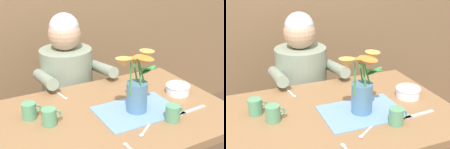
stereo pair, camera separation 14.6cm
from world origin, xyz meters
TOP-DOWN VIEW (x-y plane):
  - dining_table at (0.00, 0.00)m, footprint 1.20×0.80m
  - seated_person at (0.00, 0.62)m, footprint 0.45×0.47m
  - striped_placemat at (0.13, -0.05)m, footprint 0.40×0.28m
  - flower_vase at (0.12, -0.05)m, footprint 0.24×0.21m
  - ceramic_bowl at (0.44, 0.02)m, footprint 0.14×0.14m
  - dinner_knife at (0.37, -0.17)m, footprint 0.19×0.03m
  - tea_cup at (-0.36, 0.13)m, footprint 0.09×0.07m
  - coffee_cup at (-0.29, 0.03)m, footprint 0.09×0.07m
  - ceramic_mug at (0.23, -0.20)m, footprint 0.09×0.07m
  - spoon_1 at (0.05, -0.23)m, footprint 0.11×0.08m
  - spoon_2 at (-0.15, 0.27)m, footprint 0.03×0.12m
  - spoon_3 at (-0.07, -0.29)m, footprint 0.03×0.12m

SIDE VIEW (x-z plane):
  - seated_person at x=0.00m, z-range 0.00..1.13m
  - dining_table at x=0.00m, z-range 0.27..1.01m
  - striped_placemat at x=0.13m, z-range 0.74..0.74m
  - dinner_knife at x=0.37m, z-range 0.74..0.74m
  - spoon_1 at x=0.05m, z-range 0.74..0.75m
  - spoon_2 at x=-0.15m, z-range 0.74..0.75m
  - spoon_3 at x=-0.07m, z-range 0.74..0.75m
  - ceramic_bowl at x=0.44m, z-range 0.74..0.80m
  - tea_cup at x=-0.36m, z-range 0.74..0.82m
  - coffee_cup at x=-0.29m, z-range 0.74..0.82m
  - ceramic_mug at x=0.23m, z-range 0.74..0.82m
  - flower_vase at x=0.12m, z-range 0.73..1.04m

